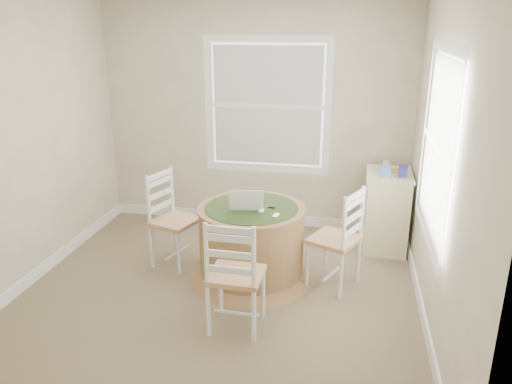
% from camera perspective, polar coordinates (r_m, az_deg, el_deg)
% --- Properties ---
extents(room, '(3.64, 3.64, 2.64)m').
position_cam_1_polar(room, '(4.26, -2.18, 4.34)').
color(room, '#7C6A4E').
rests_on(room, ground).
extents(round_table, '(1.19, 1.19, 0.73)m').
position_cam_1_polar(round_table, '(4.78, -0.52, -5.46)').
color(round_table, olive).
rests_on(round_table, ground).
extents(chair_left, '(0.51, 0.52, 0.95)m').
position_cam_1_polar(chair_left, '(5.07, -9.21, -3.26)').
color(chair_left, white).
rests_on(chair_left, ground).
extents(chair_near, '(0.43, 0.41, 0.95)m').
position_cam_1_polar(chair_near, '(4.00, -2.30, -9.39)').
color(chair_near, white).
rests_on(chair_near, ground).
extents(chair_right, '(0.54, 0.55, 0.95)m').
position_cam_1_polar(chair_right, '(4.66, 8.94, -5.32)').
color(chair_right, white).
rests_on(chair_right, ground).
extents(laptop, '(0.36, 0.33, 0.22)m').
position_cam_1_polar(laptop, '(4.64, -1.10, -1.49)').
color(laptop, white).
rests_on(laptop, round_table).
extents(mouse, '(0.07, 0.10, 0.03)m').
position_cam_1_polar(mouse, '(4.57, 0.59, -2.12)').
color(mouse, white).
rests_on(mouse, round_table).
extents(phone, '(0.06, 0.10, 0.02)m').
position_cam_1_polar(phone, '(4.47, 2.30, -2.72)').
color(phone, '#B7BABF').
rests_on(phone, round_table).
extents(keys, '(0.07, 0.06, 0.02)m').
position_cam_1_polar(keys, '(4.65, 1.83, -1.76)').
color(keys, black).
rests_on(keys, round_table).
extents(corner_chest, '(0.50, 0.64, 0.85)m').
position_cam_1_polar(corner_chest, '(5.58, 14.63, -2.08)').
color(corner_chest, beige).
rests_on(corner_chest, ground).
extents(tissue_box, '(0.12, 0.12, 0.10)m').
position_cam_1_polar(tissue_box, '(5.32, 14.40, 2.32)').
color(tissue_box, '#5F90D9').
rests_on(tissue_box, corner_chest).
extents(box_yellow, '(0.15, 0.10, 0.06)m').
position_cam_1_polar(box_yellow, '(5.50, 15.59, 2.53)').
color(box_yellow, '#E0B94F').
rests_on(box_yellow, corner_chest).
extents(box_blue, '(0.08, 0.08, 0.12)m').
position_cam_1_polar(box_blue, '(5.34, 16.61, 2.27)').
color(box_blue, '#323195').
rests_on(box_blue, corner_chest).
extents(cup_cream, '(0.07, 0.07, 0.09)m').
position_cam_1_polar(cup_cream, '(5.59, 14.64, 3.03)').
color(cup_cream, beige).
rests_on(cup_cream, corner_chest).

